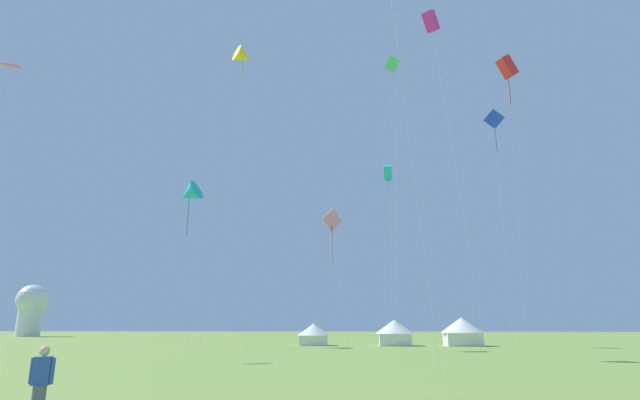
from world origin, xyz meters
name	(u,v)px	position (x,y,z in m)	size (l,w,h in m)	color
kite_cyan_delta	(189,194)	(-18.11, 53.56, 17.87)	(3.46, 3.41, 19.50)	#1EB7CC
kite_cyan_box	(388,173)	(6.32, 56.68, 20.85)	(1.12, 3.01, 21.93)	#1EB7CC
kite_blue_diamond	(494,123)	(20.62, 59.14, 28.20)	(2.59, 2.92, 30.07)	blue
kite_pink_parafoil	(9,67)	(-27.84, 33.51, 24.40)	(1.97, 3.09, 24.89)	pink
kite_pink_diamond	(332,223)	(-0.02, 45.80, 12.33)	(2.50, 3.23, 13.87)	pink
kite_magenta_box	(431,23)	(8.55, 30.03, 24.24)	(2.62, 2.04, 25.17)	#E02DA3
kite_green_diamond	(392,68)	(7.54, 58.91, 36.70)	(2.64, 2.51, 38.63)	green
kite_red_box	(507,68)	(22.02, 56.08, 34.47)	(2.92, 2.37, 36.03)	red
kite_yellow_delta	(243,57)	(-7.96, 38.07, 27.04)	(3.60, 2.36, 28.03)	yellow
person_spectator	(40,388)	(-3.96, 7.84, 0.85)	(0.57, 0.32, 1.73)	#565B66
festival_tent_right	(314,333)	(-2.90, 55.48, 1.34)	(3.73, 3.73, 2.43)	white
festival_tent_left	(395,331)	(6.38, 55.48, 1.59)	(4.41, 4.41, 2.87)	white
festival_tent_center	(462,330)	(13.91, 55.48, 1.72)	(4.78, 4.78, 3.11)	white
observatory_dome	(31,307)	(-68.30, 98.53, 6.01)	(6.40, 6.40, 10.80)	white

